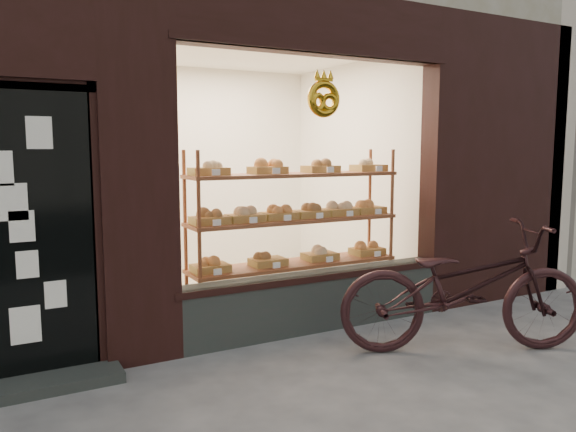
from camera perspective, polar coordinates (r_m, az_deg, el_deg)
display_shelf at (r=5.62m, az=0.68°, el=-1.69°), size 2.20×0.45×1.70m
bicycle at (r=4.99m, az=17.41°, el=-6.90°), size 2.21×1.55×1.10m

